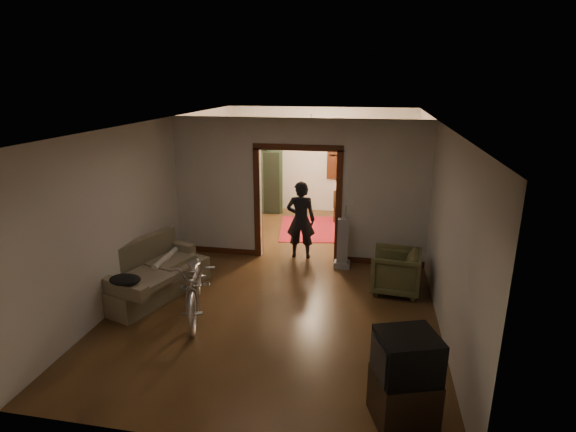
% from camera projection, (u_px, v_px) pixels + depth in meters
% --- Properties ---
extents(floor, '(5.00, 8.50, 0.01)m').
position_uv_depth(floor, '(291.00, 272.00, 8.49)').
color(floor, '#3E2713').
rests_on(floor, ground).
extents(ceiling, '(5.00, 8.50, 0.01)m').
position_uv_depth(ceiling, '(291.00, 122.00, 7.66)').
color(ceiling, white).
rests_on(ceiling, floor).
extents(wall_back, '(5.00, 0.02, 2.80)m').
position_uv_depth(wall_back, '(319.00, 160.00, 12.07)').
color(wall_back, beige).
rests_on(wall_back, floor).
extents(wall_left, '(0.02, 8.50, 2.80)m').
position_uv_depth(wall_left, '(162.00, 194.00, 8.52)').
color(wall_left, beige).
rests_on(wall_left, floor).
extents(wall_right, '(0.02, 8.50, 2.80)m').
position_uv_depth(wall_right, '(435.00, 208.00, 7.63)').
color(wall_right, beige).
rests_on(wall_right, floor).
extents(partition_wall, '(5.00, 0.14, 2.80)m').
position_uv_depth(partition_wall, '(298.00, 191.00, 8.78)').
color(partition_wall, beige).
rests_on(partition_wall, floor).
extents(door_casing, '(1.74, 0.20, 2.32)m').
position_uv_depth(door_casing, '(298.00, 206.00, 8.87)').
color(door_casing, '#3E1C0E').
rests_on(door_casing, floor).
extents(far_window, '(0.98, 0.06, 1.28)m').
position_uv_depth(far_window, '(345.00, 156.00, 11.86)').
color(far_window, black).
rests_on(far_window, wall_back).
extents(chandelier, '(0.24, 0.24, 0.24)m').
position_uv_depth(chandelier, '(311.00, 132.00, 10.15)').
color(chandelier, '#FFE0A5').
rests_on(chandelier, ceiling).
extents(light_switch, '(0.08, 0.01, 0.12)m').
position_uv_depth(light_switch, '(351.00, 202.00, 8.57)').
color(light_switch, silver).
rests_on(light_switch, partition_wall).
extents(sofa, '(1.44, 2.13, 0.90)m').
position_uv_depth(sofa, '(152.00, 269.00, 7.51)').
color(sofa, '#6C6348').
rests_on(sofa, floor).
extents(rolled_paper, '(0.11, 0.85, 0.11)m').
position_uv_depth(rolled_paper, '(165.00, 258.00, 7.75)').
color(rolled_paper, beige).
rests_on(rolled_paper, sofa).
extents(jacket, '(0.47, 0.35, 0.14)m').
position_uv_depth(jacket, '(125.00, 280.00, 6.58)').
color(jacket, black).
rests_on(jacket, sofa).
extents(bicycle, '(1.21, 1.98, 0.98)m').
position_uv_depth(bicycle, '(195.00, 284.00, 6.88)').
color(bicycle, silver).
rests_on(bicycle, floor).
extents(armchair, '(0.88, 0.86, 0.73)m').
position_uv_depth(armchair, '(396.00, 271.00, 7.63)').
color(armchair, brown).
rests_on(armchair, floor).
extents(tv_stand, '(0.76, 0.73, 0.56)m').
position_uv_depth(tv_stand, '(403.00, 398.00, 4.74)').
color(tv_stand, black).
rests_on(tv_stand, floor).
extents(crt_tv, '(0.74, 0.70, 0.51)m').
position_uv_depth(crt_tv, '(407.00, 357.00, 4.59)').
color(crt_tv, black).
rests_on(crt_tv, tv_stand).
extents(vacuum, '(0.35, 0.30, 0.99)m').
position_uv_depth(vacuum, '(343.00, 243.00, 8.55)').
color(vacuum, gray).
rests_on(vacuum, floor).
extents(person, '(0.60, 0.41, 1.59)m').
position_uv_depth(person, '(301.00, 220.00, 8.99)').
color(person, black).
rests_on(person, floor).
extents(oriental_rug, '(1.78, 2.17, 0.02)m').
position_uv_depth(oriental_rug, '(312.00, 229.00, 10.92)').
color(oriental_rug, maroon).
rests_on(oriental_rug, floor).
extents(locker, '(0.93, 0.65, 1.68)m').
position_uv_depth(locker, '(267.00, 181.00, 12.12)').
color(locker, '#20321E').
rests_on(locker, floor).
extents(globe, '(0.30, 0.30, 0.30)m').
position_uv_depth(globe, '(266.00, 141.00, 11.80)').
color(globe, '#1E5972').
rests_on(globe, locker).
extents(desk, '(0.95, 0.56, 0.68)m').
position_uv_depth(desk, '(363.00, 206.00, 11.63)').
color(desk, '#331E11').
rests_on(desk, floor).
extents(desk_chair, '(0.39, 0.39, 0.84)m').
position_uv_depth(desk_chair, '(341.00, 205.00, 11.38)').
color(desk_chair, '#331E11').
rests_on(desk_chair, floor).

